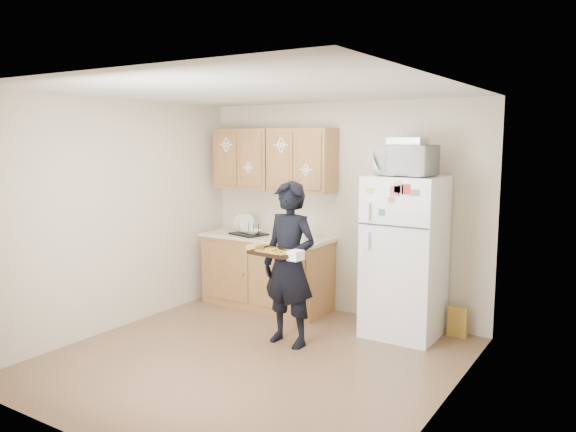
# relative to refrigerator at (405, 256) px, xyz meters

# --- Properties ---
(floor) EXTENTS (3.60, 3.60, 0.00)m
(floor) POSITION_rel_refrigerator_xyz_m (-0.95, -1.43, -0.85)
(floor) COLOR brown
(floor) RESTS_ON ground
(ceiling) EXTENTS (3.60, 3.60, 0.00)m
(ceiling) POSITION_rel_refrigerator_xyz_m (-0.95, -1.43, 1.65)
(ceiling) COLOR silver
(ceiling) RESTS_ON wall_back
(wall_back) EXTENTS (3.60, 0.04, 2.50)m
(wall_back) POSITION_rel_refrigerator_xyz_m (-0.95, 0.37, 0.40)
(wall_back) COLOR beige
(wall_back) RESTS_ON floor
(wall_front) EXTENTS (3.60, 0.04, 2.50)m
(wall_front) POSITION_rel_refrigerator_xyz_m (-0.95, -3.23, 0.40)
(wall_front) COLOR beige
(wall_front) RESTS_ON floor
(wall_left) EXTENTS (0.04, 3.60, 2.50)m
(wall_left) POSITION_rel_refrigerator_xyz_m (-2.75, -1.43, 0.40)
(wall_left) COLOR beige
(wall_left) RESTS_ON floor
(wall_right) EXTENTS (0.04, 3.60, 2.50)m
(wall_right) POSITION_rel_refrigerator_xyz_m (0.85, -1.43, 0.40)
(wall_right) COLOR beige
(wall_right) RESTS_ON floor
(refrigerator) EXTENTS (0.75, 0.70, 1.70)m
(refrigerator) POSITION_rel_refrigerator_xyz_m (0.00, 0.00, 0.00)
(refrigerator) COLOR white
(refrigerator) RESTS_ON floor
(base_cabinet) EXTENTS (1.60, 0.60, 0.86)m
(base_cabinet) POSITION_rel_refrigerator_xyz_m (-1.80, 0.05, -0.42)
(base_cabinet) COLOR brown
(base_cabinet) RESTS_ON floor
(countertop) EXTENTS (1.64, 0.64, 0.04)m
(countertop) POSITION_rel_refrigerator_xyz_m (-1.80, 0.05, 0.03)
(countertop) COLOR beige
(countertop) RESTS_ON base_cabinet
(upper_cab_left) EXTENTS (0.80, 0.33, 0.75)m
(upper_cab_left) POSITION_rel_refrigerator_xyz_m (-2.20, 0.18, 0.98)
(upper_cab_left) COLOR brown
(upper_cab_left) RESTS_ON wall_back
(upper_cab_right) EXTENTS (0.80, 0.33, 0.75)m
(upper_cab_right) POSITION_rel_refrigerator_xyz_m (-1.38, 0.18, 0.98)
(upper_cab_right) COLOR brown
(upper_cab_right) RESTS_ON wall_back
(cereal_box) EXTENTS (0.20, 0.07, 0.32)m
(cereal_box) POSITION_rel_refrigerator_xyz_m (0.52, 0.24, -0.69)
(cereal_box) COLOR #D5C54B
(cereal_box) RESTS_ON floor
(person) EXTENTS (0.64, 0.45, 1.66)m
(person) POSITION_rel_refrigerator_xyz_m (-0.88, -0.89, -0.02)
(person) COLOR black
(person) RESTS_ON floor
(baking_tray) EXTENTS (0.46, 0.35, 0.04)m
(baking_tray) POSITION_rel_refrigerator_xyz_m (-0.85, -1.19, 0.15)
(baking_tray) COLOR black
(baking_tray) RESTS_ON person
(pizza_front_left) EXTENTS (0.14, 0.14, 0.02)m
(pizza_front_left) POSITION_rel_refrigerator_xyz_m (-0.96, -1.25, 0.16)
(pizza_front_left) COLOR orange
(pizza_front_left) RESTS_ON baking_tray
(pizza_front_right) EXTENTS (0.14, 0.14, 0.02)m
(pizza_front_right) POSITION_rel_refrigerator_xyz_m (-0.76, -1.27, 0.16)
(pizza_front_right) COLOR orange
(pizza_front_right) RESTS_ON baking_tray
(pizza_back_left) EXTENTS (0.14, 0.14, 0.02)m
(pizza_back_left) POSITION_rel_refrigerator_xyz_m (-0.95, -1.11, 0.16)
(pizza_back_left) COLOR orange
(pizza_back_left) RESTS_ON baking_tray
(pizza_back_right) EXTENTS (0.14, 0.14, 0.02)m
(pizza_back_right) POSITION_rel_refrigerator_xyz_m (-0.74, -1.12, 0.16)
(pizza_back_right) COLOR orange
(pizza_back_right) RESTS_ON baking_tray
(pizza_center) EXTENTS (0.14, 0.14, 0.02)m
(pizza_center) POSITION_rel_refrigerator_xyz_m (-0.85, -1.19, 0.16)
(pizza_center) COLOR orange
(pizza_center) RESTS_ON baking_tray
(microwave) EXTENTS (0.60, 0.43, 0.31)m
(microwave) POSITION_rel_refrigerator_xyz_m (0.00, -0.05, 1.01)
(microwave) COLOR white
(microwave) RESTS_ON refrigerator
(foil_pan) EXTENTS (0.37, 0.26, 0.08)m
(foil_pan) POSITION_rel_refrigerator_xyz_m (0.00, -0.02, 1.20)
(foil_pan) COLOR silver
(foil_pan) RESTS_ON microwave
(dish_rack) EXTENTS (0.48, 0.41, 0.17)m
(dish_rack) POSITION_rel_refrigerator_xyz_m (-2.01, -0.04, 0.13)
(dish_rack) COLOR black
(dish_rack) RESTS_ON countertop
(bowl) EXTENTS (0.21, 0.21, 0.05)m
(bowl) POSITION_rel_refrigerator_xyz_m (-1.94, -0.04, 0.09)
(bowl) COLOR white
(bowl) RESTS_ON dish_rack
(soap_bottle) EXTENTS (0.11, 0.11, 0.20)m
(soap_bottle) POSITION_rel_refrigerator_xyz_m (-1.22, -0.07, 0.15)
(soap_bottle) COLOR white
(soap_bottle) RESTS_ON countertop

